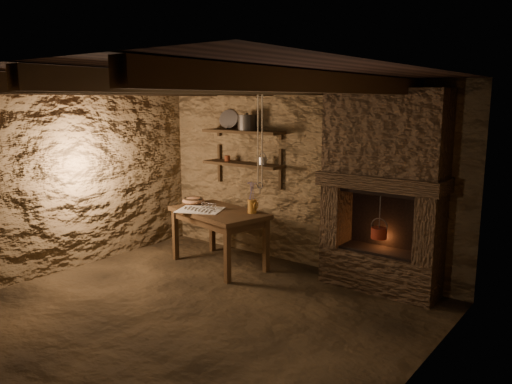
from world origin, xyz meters
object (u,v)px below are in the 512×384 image
Objects in this scene: stoneware_jug at (252,200)px; red_pot at (379,232)px; work_table at (219,236)px; iron_stockpot at (247,123)px; wooden_bowl at (193,201)px.

stoneware_jug is 1.64m from red_pot.
work_table is 5.72× the size of iron_stockpot.
work_table is 2.67× the size of red_pot.
red_pot is at bearing -8.84° from stoneware_jug.
iron_stockpot reaches higher than stoneware_jug.
work_table is at bearing -91.75° from iron_stockpot.
wooden_bowl is 0.57× the size of red_pot.
work_table is 3.57× the size of stoneware_jug.
work_table is at bearing -11.51° from wooden_bowl.
iron_stockpot is at bearing 176.60° from red_pot.
red_pot reaches higher than work_table.
iron_stockpot is (0.02, 0.58, 1.46)m from work_table.
wooden_bowl is (-1.02, -0.03, -0.14)m from stoneware_jug.
red_pot is at bearing -3.40° from iron_stockpot.
red_pot reaches higher than stoneware_jug.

